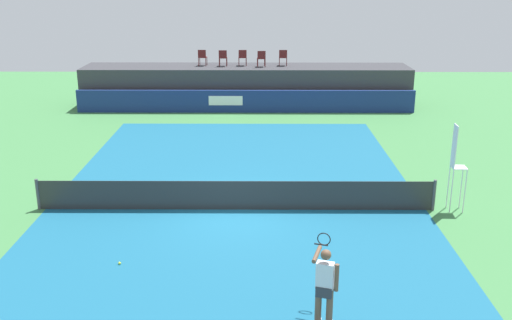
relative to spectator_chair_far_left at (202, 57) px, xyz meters
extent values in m
plane|color=#3D7A42|center=(2.43, -12.47, -2.69)|extent=(48.00, 48.00, 0.00)
cube|color=#16597A|center=(2.43, -15.47, -2.69)|extent=(12.00, 22.00, 0.00)
cube|color=navy|center=(2.43, -1.97, -2.09)|extent=(18.00, 0.20, 1.20)
cube|color=white|center=(1.37, -2.08, -2.03)|extent=(1.80, 0.02, 0.50)
cube|color=#38383D|center=(2.43, -0.17, -1.59)|extent=(18.00, 2.80, 2.20)
cylinder|color=#561919|center=(0.22, 0.26, -0.27)|extent=(0.04, 0.04, 0.44)
cylinder|color=#561919|center=(-0.18, 0.29, -0.27)|extent=(0.04, 0.04, 0.44)
cylinder|color=#561919|center=(0.19, -0.14, -0.27)|extent=(0.04, 0.04, 0.44)
cylinder|color=#561919|center=(-0.21, -0.11, -0.27)|extent=(0.04, 0.04, 0.44)
cube|color=#561919|center=(0.01, 0.07, -0.04)|extent=(0.47, 0.47, 0.03)
cube|color=#561919|center=(-0.01, -0.13, 0.19)|extent=(0.44, 0.06, 0.42)
cylinder|color=#561919|center=(1.35, 0.10, -0.27)|extent=(0.04, 0.04, 0.44)
cylinder|color=#561919|center=(0.95, 0.10, -0.27)|extent=(0.04, 0.04, 0.44)
cylinder|color=#561919|center=(1.35, -0.31, -0.27)|extent=(0.04, 0.04, 0.44)
cylinder|color=#561919|center=(0.95, -0.30, -0.27)|extent=(0.04, 0.04, 0.44)
cube|color=#561919|center=(1.15, -0.10, -0.04)|extent=(0.44, 0.44, 0.03)
cube|color=#561919|center=(1.15, -0.31, 0.19)|extent=(0.44, 0.03, 0.42)
cylinder|color=#561919|center=(2.41, 0.26, -0.27)|extent=(0.04, 0.04, 0.44)
cylinder|color=#561919|center=(2.01, 0.23, -0.27)|extent=(0.04, 0.04, 0.44)
cylinder|color=#561919|center=(2.44, -0.15, -0.27)|extent=(0.04, 0.04, 0.44)
cylinder|color=#561919|center=(2.03, -0.17, -0.27)|extent=(0.04, 0.04, 0.44)
cube|color=#561919|center=(2.22, 0.04, -0.04)|extent=(0.46, 0.46, 0.03)
cube|color=#561919|center=(2.24, -0.16, 0.19)|extent=(0.44, 0.05, 0.42)
cylinder|color=#561919|center=(3.45, -0.14, -0.27)|extent=(0.04, 0.04, 0.44)
cylinder|color=#561919|center=(3.05, -0.17, -0.27)|extent=(0.04, 0.04, 0.44)
cylinder|color=#561919|center=(3.48, -0.54, -0.27)|extent=(0.04, 0.04, 0.44)
cylinder|color=#561919|center=(3.08, -0.58, -0.27)|extent=(0.04, 0.04, 0.44)
cube|color=#561919|center=(3.26, -0.36, -0.04)|extent=(0.47, 0.47, 0.03)
cube|color=#561919|center=(3.28, -0.57, 0.19)|extent=(0.44, 0.06, 0.42)
cylinder|color=#561919|center=(4.68, 0.26, -0.27)|extent=(0.04, 0.04, 0.44)
cylinder|color=#561919|center=(4.28, 0.27, -0.27)|extent=(0.04, 0.04, 0.44)
cylinder|color=#561919|center=(4.67, -0.15, -0.27)|extent=(0.04, 0.04, 0.44)
cylinder|color=#561919|center=(4.27, -0.14, -0.27)|extent=(0.04, 0.04, 0.44)
cube|color=#561919|center=(4.47, 0.06, -0.04)|extent=(0.45, 0.45, 0.03)
cube|color=#561919|center=(4.47, -0.15, 0.19)|extent=(0.44, 0.04, 0.42)
cylinder|color=white|center=(9.50, -15.68, -1.99)|extent=(0.04, 0.04, 1.40)
cylinder|color=white|center=(9.52, -15.27, -1.99)|extent=(0.04, 0.04, 1.40)
cylinder|color=white|center=(9.10, -15.66, -1.99)|extent=(0.04, 0.04, 1.40)
cylinder|color=white|center=(9.11, -15.26, -1.99)|extent=(0.04, 0.04, 1.40)
cube|color=white|center=(9.31, -15.47, -1.28)|extent=(0.46, 0.46, 0.03)
cube|color=white|center=(9.10, -15.46, -0.60)|extent=(0.05, 0.44, 1.33)
cube|color=#2D2D2D|center=(2.43, -15.47, -2.22)|extent=(12.40, 0.02, 0.95)
cylinder|color=#4C4C51|center=(-3.77, -15.47, -2.19)|extent=(0.10, 0.10, 1.00)
cylinder|color=#4C4C51|center=(8.63, -15.47, -2.19)|extent=(0.10, 0.10, 1.00)
cylinder|color=brown|center=(4.64, -21.85, -2.18)|extent=(0.14, 0.14, 0.82)
cylinder|color=brown|center=(4.41, -21.78, -2.18)|extent=(0.14, 0.14, 0.82)
cube|color=#333338|center=(4.53, -21.82, -1.85)|extent=(0.39, 0.31, 0.24)
cube|color=silver|center=(4.53, -21.82, -1.49)|extent=(0.40, 0.30, 0.56)
sphere|color=brown|center=(4.53, -21.82, -1.03)|extent=(0.22, 0.22, 0.22)
cylinder|color=brown|center=(4.75, -21.89, -1.51)|extent=(0.09, 0.09, 0.60)
cylinder|color=brown|center=(4.38, -21.48, -1.19)|extent=(0.27, 0.60, 0.14)
cylinder|color=black|center=(4.51, -21.08, -1.16)|extent=(0.30, 0.12, 0.03)
torus|color=black|center=(4.60, -20.81, -1.16)|extent=(0.30, 0.12, 0.30)
sphere|color=#D8EA33|center=(-0.40, -19.13, -2.66)|extent=(0.07, 0.07, 0.07)
camera|label=1|loc=(3.17, -32.47, 4.40)|focal=40.91mm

